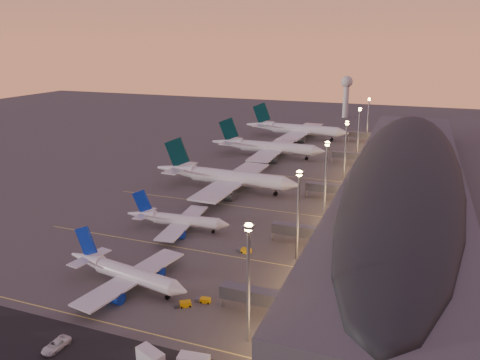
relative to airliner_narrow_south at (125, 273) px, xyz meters
name	(u,v)px	position (x,y,z in m)	size (l,w,h in m)	color
ground	(182,240)	(0.19, 29.64, -3.49)	(700.00, 700.00, 0.00)	#45423F
airliner_narrow_south	(125,273)	(0.00, 0.00, 0.00)	(37.77, 34.10, 13.51)	silver
airliner_narrow_north	(177,220)	(-5.23, 37.01, -0.24)	(35.23, 31.61, 12.58)	silver
airliner_wide_near	(225,177)	(-7.20, 81.94, 1.74)	(63.38, 57.62, 20.31)	silver
airliner_wide_mid	(267,147)	(-8.26, 142.10, 1.61)	(61.70, 55.96, 19.80)	silver
airliner_wide_far	(296,129)	(-6.25, 195.83, 1.99)	(66.55, 60.67, 21.30)	silver
terminal_building	(406,172)	(62.03, 102.10, 5.29)	(56.35, 255.00, 17.46)	#4B4B50
light_masts	(338,150)	(36.19, 94.64, 14.06)	(2.20, 217.20, 25.90)	gray
radar_tower	(346,90)	(10.19, 289.64, 18.38)	(9.00, 9.00, 32.50)	silver
service_lane	(52,347)	(0.19, -26.36, -3.49)	(260.00, 16.00, 0.01)	black
lane_markings	(231,200)	(0.19, 69.64, -3.48)	(90.00, 180.36, 0.00)	#D8C659
baggage_tug_a	(204,300)	(21.42, -0.19, -3.00)	(3.74, 1.90, 1.07)	#E7AA07
baggage_tug_b	(183,304)	(17.84, -3.58, -2.95)	(4.13, 3.49, 1.18)	#E7AA07
baggage_tug_c	(245,251)	(21.13, 28.39, -2.92)	(4.34, 2.15, 1.25)	#E7AA07
catering_truck_a	(152,360)	(22.16, -24.52, -1.81)	(6.84, 4.64, 3.59)	silver
service_van_c	(56,345)	(1.40, -26.42, -2.62)	(2.88, 6.25, 1.74)	silver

